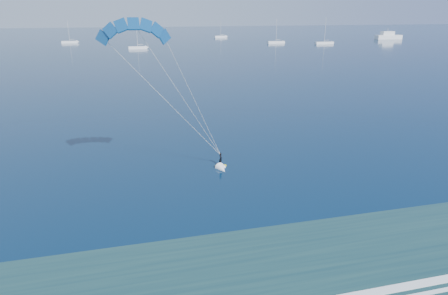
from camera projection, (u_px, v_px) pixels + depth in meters
name	position (u px, v px, depth m)	size (l,w,h in m)	color
kitesurfer_rig	(184.00, 100.00, 39.08)	(13.87, 9.11, 17.59)	yellow
motor_yacht	(388.00, 36.00, 249.24)	(17.05, 4.55, 6.77)	white
sailboat_1	(70.00, 42.00, 219.02)	(8.55, 2.40, 11.55)	white
sailboat_2	(138.00, 48.00, 186.17)	(8.52, 2.40, 11.85)	white
sailboat_3	(221.00, 37.00, 263.68)	(8.05, 2.40, 11.03)	white
sailboat_4	(276.00, 42.00, 217.51)	(9.43, 2.40, 12.77)	white
sailboat_5	(324.00, 43.00, 213.38)	(10.10, 2.40, 13.49)	white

